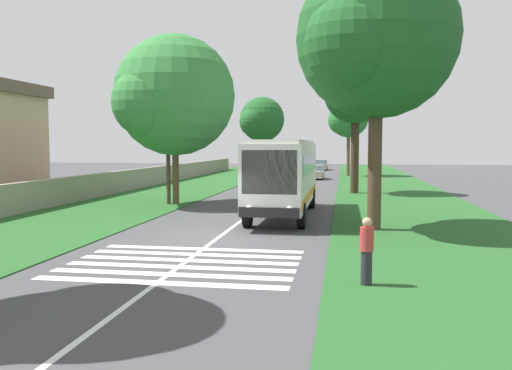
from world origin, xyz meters
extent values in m
plane|color=#424244|center=(0.00, 0.00, 0.00)|extent=(160.00, 160.00, 0.00)
cube|color=#235623|center=(15.00, 8.20, 0.02)|extent=(120.00, 8.00, 0.04)
cube|color=#235623|center=(15.00, -8.20, 0.02)|extent=(120.00, 8.00, 0.04)
cube|color=silver|center=(15.00, 0.00, 0.00)|extent=(110.00, 0.16, 0.01)
cube|color=silver|center=(7.09, -1.80, 2.10)|extent=(11.00, 2.50, 2.90)
cube|color=slate|center=(7.39, -1.80, 2.62)|extent=(9.68, 2.54, 0.85)
cube|color=slate|center=(1.63, -1.80, 2.45)|extent=(0.08, 2.20, 1.74)
cube|color=orange|center=(7.09, -1.80, 1.10)|extent=(10.78, 2.53, 0.36)
cube|color=silver|center=(7.09, -1.80, 3.64)|extent=(10.56, 2.30, 0.18)
cube|color=black|center=(1.51, -1.80, 0.87)|extent=(0.16, 2.40, 0.40)
sphere|color=#F2EDCC|center=(1.57, -1.00, 1.00)|extent=(0.24, 0.24, 0.24)
sphere|color=#F2EDCC|center=(1.57, -2.60, 1.00)|extent=(0.24, 0.24, 0.24)
cylinder|color=black|center=(3.19, -0.65, 0.55)|extent=(1.10, 0.32, 1.10)
cylinder|color=black|center=(10.59, -0.65, 0.55)|extent=(1.10, 0.32, 1.10)
cylinder|color=black|center=(3.19, -2.95, 0.55)|extent=(1.10, 0.32, 1.10)
cylinder|color=black|center=(10.59, -2.95, 0.55)|extent=(1.10, 0.32, 1.10)
cube|color=silver|center=(-6.26, 0.00, 0.00)|extent=(0.45, 6.80, 0.01)
cube|color=silver|center=(-5.36, 0.00, 0.00)|extent=(0.45, 6.80, 0.01)
cube|color=silver|center=(-4.46, 0.00, 0.00)|extent=(0.45, 6.80, 0.01)
cube|color=silver|center=(-3.56, 0.00, 0.00)|extent=(0.45, 6.80, 0.01)
cube|color=silver|center=(-2.66, 0.00, 0.00)|extent=(0.45, 6.80, 0.01)
cube|color=silver|center=(-1.76, 0.00, 0.00)|extent=(0.45, 6.80, 0.01)
cube|color=#145933|center=(27.52, 1.70, 0.53)|extent=(4.30, 1.75, 0.70)
cube|color=slate|center=(27.42, 1.70, 1.15)|extent=(2.00, 1.61, 0.55)
cylinder|color=black|center=(26.17, 2.48, 0.32)|extent=(0.64, 0.22, 0.64)
cylinder|color=black|center=(28.87, 2.48, 0.32)|extent=(0.64, 0.22, 0.64)
cylinder|color=black|center=(26.17, 0.92, 0.32)|extent=(0.64, 0.22, 0.64)
cylinder|color=black|center=(28.87, 0.92, 0.32)|extent=(0.64, 0.22, 0.64)
cube|color=#B7A893|center=(36.20, -1.75, 0.53)|extent=(4.30, 1.75, 0.70)
cube|color=slate|center=(36.10, -1.75, 1.15)|extent=(2.00, 1.61, 0.55)
cylinder|color=black|center=(34.85, -0.97, 0.32)|extent=(0.64, 0.22, 0.64)
cylinder|color=black|center=(37.55, -0.97, 0.32)|extent=(0.64, 0.22, 0.64)
cylinder|color=black|center=(34.85, -2.53, 0.32)|extent=(0.64, 0.22, 0.64)
cylinder|color=black|center=(37.55, -2.53, 0.32)|extent=(0.64, 0.22, 0.64)
cube|color=#B21E1E|center=(46.19, 1.57, 0.53)|extent=(4.30, 1.75, 0.70)
cube|color=slate|center=(46.09, 1.57, 1.15)|extent=(2.00, 1.61, 0.55)
cylinder|color=black|center=(44.84, 2.35, 0.32)|extent=(0.64, 0.22, 0.64)
cylinder|color=black|center=(47.54, 2.35, 0.32)|extent=(0.64, 0.22, 0.64)
cylinder|color=black|center=(44.84, 0.79, 0.32)|extent=(0.64, 0.22, 0.64)
cylinder|color=black|center=(47.54, 0.79, 0.32)|extent=(0.64, 0.22, 0.64)
cube|color=#B7A893|center=(56.17, -1.59, 0.53)|extent=(4.30, 1.75, 0.70)
cube|color=slate|center=(56.07, -1.59, 1.15)|extent=(2.00, 1.61, 0.55)
cylinder|color=black|center=(54.82, -0.81, 0.32)|extent=(0.64, 0.22, 0.64)
cylinder|color=black|center=(57.52, -0.81, 0.32)|extent=(0.64, 0.22, 0.64)
cylinder|color=black|center=(54.82, -2.37, 0.32)|extent=(0.64, 0.22, 0.64)
cylinder|color=black|center=(57.52, -2.37, 0.32)|extent=(0.64, 0.22, 0.64)
cylinder|color=brown|center=(11.23, 5.10, 2.25)|extent=(0.38, 0.38, 4.43)
sphere|color=#337A38|center=(11.23, 5.10, 6.40)|extent=(7.03, 7.03, 7.03)
sphere|color=#337A38|center=(13.34, 5.10, 5.87)|extent=(3.89, 3.89, 3.89)
sphere|color=#337A38|center=(9.48, 6.16, 5.87)|extent=(3.90, 3.90, 3.90)
cylinder|color=brown|center=(51.72, 6.11, 2.65)|extent=(0.55, 0.55, 5.23)
sphere|color=#1E5623|center=(51.72, 6.11, 6.90)|extent=(5.94, 5.94, 5.94)
sphere|color=#1E5623|center=(53.50, 6.11, 6.46)|extent=(3.64, 3.64, 3.64)
sphere|color=#1E5623|center=(50.23, 7.00, 6.46)|extent=(3.72, 3.72, 3.72)
cylinder|color=brown|center=(42.01, -5.16, 2.69)|extent=(0.36, 0.36, 5.29)
sphere|color=#286B2D|center=(42.01, -5.16, 6.55)|extent=(4.43, 4.43, 4.43)
sphere|color=#286B2D|center=(43.34, -5.16, 6.22)|extent=(2.94, 2.94, 2.94)
sphere|color=#286B2D|center=(40.91, -4.50, 6.22)|extent=(3.21, 3.21, 3.21)
cylinder|color=#4C3826|center=(3.26, -5.93, 3.04)|extent=(0.56, 0.56, 6.00)
sphere|color=#1E5623|center=(3.26, -5.93, 7.83)|extent=(6.53, 6.53, 6.53)
sphere|color=#1E5623|center=(5.22, -5.93, 7.34)|extent=(3.87, 3.87, 3.87)
sphere|color=#1E5623|center=(1.63, -4.95, 7.34)|extent=(3.70, 3.70, 3.70)
cylinder|color=#3D2D1E|center=(20.14, -5.45, 3.05)|extent=(0.59, 0.59, 6.02)
sphere|color=#1E5623|center=(20.14, -5.45, 7.32)|extent=(4.58, 4.58, 4.58)
sphere|color=#1E5623|center=(21.52, -5.45, 6.98)|extent=(2.97, 2.97, 2.97)
sphere|color=#1E5623|center=(19.00, -4.76, 6.98)|extent=(3.02, 3.02, 3.02)
cylinder|color=#473828|center=(11.07, 5.50, 4.31)|extent=(0.24, 0.24, 8.54)
cube|color=#3D3326|center=(11.07, 5.50, 7.98)|extent=(0.12, 1.40, 0.12)
cube|color=gray|center=(20.00, 11.60, 0.82)|extent=(70.00, 0.40, 1.57)
cylinder|color=#26262D|center=(-5.73, -5.26, 0.46)|extent=(0.28, 0.28, 0.85)
cylinder|color=#B23333|center=(-5.73, -5.26, 1.19)|extent=(0.34, 0.34, 0.60)
sphere|color=tan|center=(-5.73, -5.26, 1.61)|extent=(0.24, 0.24, 0.24)
camera|label=1|loc=(-19.15, -4.67, 3.52)|focal=37.64mm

